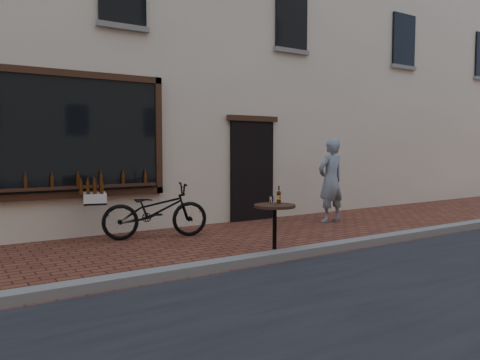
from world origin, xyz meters
TOP-DOWN VIEW (x-y plane):
  - ground at (0.00, 0.00)m, footprint 90.00×90.00m
  - kerb at (0.00, 0.20)m, footprint 90.00×0.25m
  - shop_building at (0.00, 6.50)m, footprint 28.00×6.20m
  - cargo_bicycle at (-0.77, 2.70)m, footprint 2.28×1.11m
  - bistro_table at (0.17, 0.35)m, footprint 0.61×0.61m
  - pedestrian at (3.19, 2.31)m, footprint 0.67×0.45m

SIDE VIEW (x-z plane):
  - ground at x=0.00m, z-range 0.00..0.00m
  - kerb at x=0.00m, z-range 0.00..0.12m
  - cargo_bicycle at x=-0.77m, z-range -0.02..1.03m
  - bistro_table at x=0.17m, z-range 0.04..1.09m
  - pedestrian at x=3.19m, z-range 0.00..1.82m
  - shop_building at x=0.00m, z-range 0.00..10.00m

